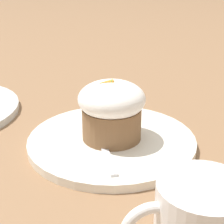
{
  "coord_description": "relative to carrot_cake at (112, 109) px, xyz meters",
  "views": [
    {
      "loc": [
        0.11,
        0.49,
        0.27
      ],
      "look_at": [
        -0.0,
        -0.0,
        0.05
      ],
      "focal_mm": 60.0,
      "sensor_mm": 36.0,
      "label": 1
    }
  ],
  "objects": [
    {
      "name": "dessert_plate",
      "position": [
        0.0,
        0.0,
        -0.05
      ],
      "size": [
        0.25,
        0.25,
        0.01
      ],
      "color": "white",
      "rests_on": "ground_plane"
    },
    {
      "name": "spoon",
      "position": [
        0.02,
        0.02,
        -0.04
      ],
      "size": [
        0.04,
        0.12,
        0.01
      ],
      "color": "silver",
      "rests_on": "dessert_plate"
    },
    {
      "name": "carrot_cake",
      "position": [
        0.0,
        0.0,
        0.0
      ],
      "size": [
        0.1,
        0.1,
        0.09
      ],
      "color": "brown",
      "rests_on": "dessert_plate"
    },
    {
      "name": "coffee_cup",
      "position": [
        -0.03,
        0.24,
        -0.02
      ],
      "size": [
        0.12,
        0.09,
        0.08
      ],
      "color": "white",
      "rests_on": "ground_plane"
    },
    {
      "name": "ground_plane",
      "position": [
        0.0,
        0.0,
        -0.06
      ],
      "size": [
        4.0,
        4.0,
        0.0
      ],
      "primitive_type": "plane",
      "color": "#846042"
    }
  ]
}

